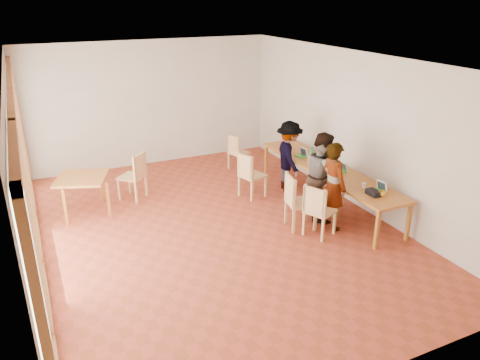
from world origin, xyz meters
name	(u,v)px	position (x,y,z in m)	size (l,w,h in m)	color
ground	(215,229)	(0.00, 0.00, 0.00)	(8.00, 8.00, 0.00)	#A33C27
wall_back	(151,104)	(0.00, 4.00, 1.50)	(6.00, 0.10, 3.00)	beige
wall_front	(366,266)	(0.00, -4.00, 1.50)	(6.00, 0.10, 3.00)	beige
wall_right	(355,130)	(3.00, 0.00, 1.50)	(0.10, 8.00, 3.00)	beige
window_wall	(24,178)	(-2.96, 0.00, 1.50)	(0.10, 8.00, 3.00)	white
ceiling	(211,59)	(0.00, 0.00, 3.02)	(6.00, 8.00, 0.04)	white
communal_table	(327,170)	(2.50, 0.13, 0.70)	(0.80, 4.00, 0.75)	#A56B24
side_table	(82,181)	(-2.02, 1.70, 0.67)	(0.90, 0.90, 0.75)	#A56B24
chair_near	(317,206)	(1.50, -1.02, 0.59)	(0.59, 0.59, 0.51)	#DFAE6F
chair_mid	(296,196)	(1.34, -0.57, 0.63)	(0.55, 0.55, 0.54)	#DFAE6F
chair_far	(249,171)	(1.18, 1.00, 0.60)	(0.56, 0.56, 0.52)	#DFAE6F
chair_empty	(236,149)	(1.63, 2.60, 0.54)	(0.51, 0.51, 0.47)	#DFAE6F
chair_spare	(136,171)	(-0.94, 1.93, 0.61)	(0.66, 0.66, 0.53)	#DFAE6F
person_near	(333,186)	(1.95, -0.83, 0.81)	(0.59, 0.39, 1.62)	gray
person_mid	(322,176)	(2.03, -0.37, 0.83)	(0.81, 0.63, 1.66)	gray
person_far	(289,157)	(2.13, 1.01, 0.76)	(0.99, 0.57, 1.53)	gray
laptop_near	(380,189)	(2.64, -1.25, 0.80)	(0.23, 0.25, 0.19)	green
laptop_mid	(343,169)	(2.66, -0.15, 0.80)	(0.20, 0.23, 0.18)	green
laptop_far	(302,154)	(2.42, 0.95, 0.80)	(0.23, 0.25, 0.19)	green
yellow_mug	(382,194)	(2.52, -1.44, 0.80)	(0.12, 0.12, 0.10)	gold
green_bottle	(312,154)	(2.46, 0.65, 0.89)	(0.07, 0.07, 0.28)	#177E47
clear_glass	(364,185)	(2.48, -1.00, 0.80)	(0.07, 0.07, 0.09)	silver
condiment_cup	(330,174)	(2.30, -0.24, 0.78)	(0.08, 0.08, 0.06)	white
pink_phone	(281,143)	(2.48, 1.94, 0.76)	(0.05, 0.10, 0.01)	#D14057
black_pouch	(373,193)	(2.42, -1.34, 0.80)	(0.16, 0.26, 0.09)	black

